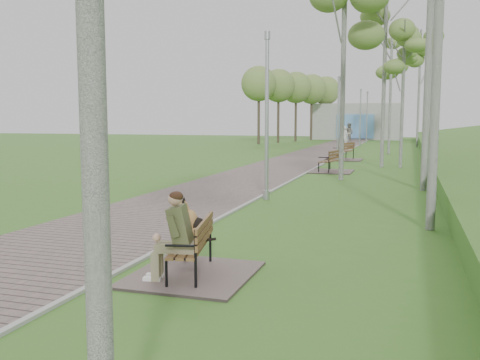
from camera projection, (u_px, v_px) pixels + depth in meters
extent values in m
plane|color=#3D6E24|center=(216.00, 221.00, 12.26)|extent=(120.00, 120.00, 0.00)
cube|color=#61514E|center=(308.00, 156.00, 33.15)|extent=(3.50, 67.00, 0.04)
cube|color=#999993|center=(337.00, 157.00, 32.63)|extent=(0.10, 67.00, 0.05)
cube|color=#9E9E99|center=(357.00, 122.00, 60.80)|extent=(10.00, 5.00, 4.00)
cube|color=#6098D7|center=(355.00, 126.00, 58.39)|extent=(4.00, 0.20, 2.60)
cube|color=#61514E|center=(193.00, 275.00, 7.98)|extent=(1.74, 1.94, 0.04)
cube|color=brown|center=(189.00, 247.00, 7.95)|extent=(0.73, 1.51, 0.04)
cube|color=brown|center=(205.00, 230.00, 7.90)|extent=(0.34, 1.43, 0.32)
cube|color=#61514E|center=(330.00, 171.00, 23.57)|extent=(1.93, 2.14, 0.04)
cube|color=brown|center=(329.00, 161.00, 23.53)|extent=(0.77, 1.67, 0.04)
cube|color=brown|center=(335.00, 155.00, 23.38)|extent=(0.34, 1.59, 0.35)
cube|color=#61514E|center=(344.00, 160.00, 30.35)|extent=(2.00, 2.22, 0.04)
cube|color=brown|center=(343.00, 151.00, 30.31)|extent=(1.07, 1.74, 0.04)
cube|color=brown|center=(348.00, 146.00, 30.11)|extent=(0.64, 1.57, 0.37)
cylinder|color=#A0A3A8|center=(266.00, 195.00, 15.48)|extent=(0.18, 0.18, 0.28)
cylinder|color=#A0A3A8|center=(267.00, 120.00, 15.23)|extent=(0.11, 0.11, 4.61)
cylinder|color=#A0A3A8|center=(267.00, 35.00, 14.96)|extent=(0.17, 0.17, 0.23)
cylinder|color=#A0A3A8|center=(337.00, 159.00, 29.64)|extent=(0.18, 0.18, 0.27)
cylinder|color=#A0A3A8|center=(338.00, 120.00, 29.40)|extent=(0.11, 0.11, 4.48)
cylinder|color=#A0A3A8|center=(339.00, 78.00, 29.14)|extent=(0.16, 0.16, 0.22)
cylinder|color=#A0A3A8|center=(360.00, 144.00, 46.16)|extent=(0.19, 0.19, 0.28)
cylinder|color=#A0A3A8|center=(360.00, 118.00, 45.91)|extent=(0.11, 0.11, 4.70)
cylinder|color=#A0A3A8|center=(361.00, 90.00, 45.63)|extent=(0.17, 0.17, 0.24)
cylinder|color=#A0A3A8|center=(366.00, 141.00, 53.30)|extent=(0.19, 0.19, 0.29)
cylinder|color=#A0A3A8|center=(367.00, 118.00, 53.04)|extent=(0.12, 0.12, 4.85)
cylinder|color=#A0A3A8|center=(368.00, 93.00, 52.76)|extent=(0.17, 0.17, 0.24)
imported|color=silver|center=(344.00, 137.00, 42.60)|extent=(0.76, 0.64, 1.76)
imported|color=gray|center=(349.00, 133.00, 52.41)|extent=(1.14, 1.04, 1.90)
cylinder|color=silver|center=(439.00, 16.00, 10.79)|extent=(0.18, 0.18, 8.81)
cylinder|color=silver|center=(343.00, 68.00, 19.97)|extent=(0.18, 0.18, 8.43)
cylinder|color=silver|center=(431.00, 2.00, 16.76)|extent=(0.20, 0.20, 11.95)
cylinder|color=silver|center=(384.00, 78.00, 25.33)|extent=(0.17, 0.17, 8.50)
ellipsoid|color=olive|center=(386.00, 19.00, 25.02)|extent=(2.44, 2.44, 3.74)
cylinder|color=silver|center=(403.00, 99.00, 25.21)|extent=(0.16, 0.16, 6.53)
ellipsoid|color=olive|center=(404.00, 54.00, 24.98)|extent=(2.35, 2.35, 2.87)
cylinder|color=silver|center=(390.00, 91.00, 34.73)|extent=(0.17, 0.17, 8.28)
ellipsoid|color=olive|center=(392.00, 49.00, 34.43)|extent=(2.44, 2.44, 3.64)
cylinder|color=silver|center=(419.00, 89.00, 43.24)|extent=(0.17, 0.17, 9.43)
ellipsoid|color=olive|center=(420.00, 51.00, 42.90)|extent=(2.46, 2.46, 4.15)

